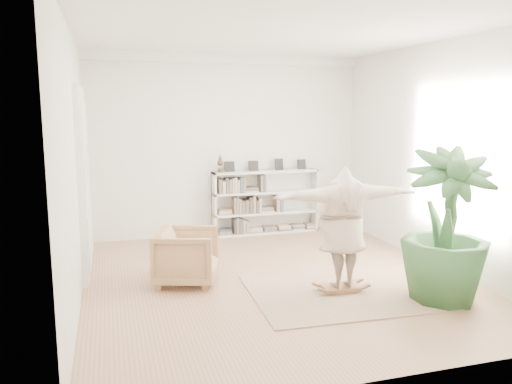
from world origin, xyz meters
TOP-DOWN VIEW (x-y plane):
  - floor at (0.00, 0.00)m, footprint 6.00×6.00m
  - room_shell at (0.00, 2.94)m, footprint 6.00×6.00m
  - doors at (-2.70, 1.30)m, footprint 0.09×1.78m
  - bookshelf at (0.74, 2.82)m, footprint 2.20×0.35m
  - armchair at (-1.28, 0.21)m, footprint 1.11×1.09m
  - rug at (0.71, -0.78)m, footprint 2.59×2.11m
  - rocker_board at (0.71, -0.78)m, footprint 0.54×0.34m
  - person at (0.71, -0.78)m, footprint 2.08×0.65m
  - houseplant at (1.86, -1.45)m, footprint 1.44×1.44m

SIDE VIEW (x-z plane):
  - floor at x=0.00m, z-range 0.00..0.00m
  - rug at x=0.71m, z-range 0.00..0.02m
  - rocker_board at x=0.71m, z-range 0.01..0.13m
  - armchair at x=-1.28m, z-range 0.00..0.80m
  - bookshelf at x=0.74m, z-range -0.18..1.46m
  - person at x=0.71m, z-range 0.13..1.80m
  - houseplant at x=1.86m, z-range 0.00..2.04m
  - doors at x=-2.70m, z-range -0.06..2.86m
  - room_shell at x=0.00m, z-range 0.51..6.51m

